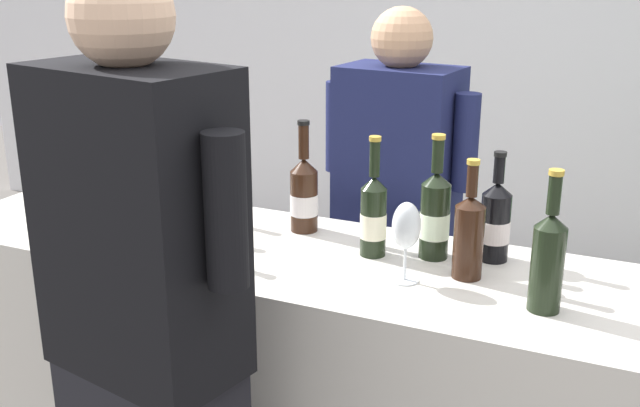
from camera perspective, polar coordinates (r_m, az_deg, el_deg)
The scene contains 16 objects.
wall_back at distance 4.41m, azimuth 15.44°, elevation 12.40°, with size 8.00×0.10×2.80m, color white.
wine_bottle_1 at distance 2.62m, azimuth -19.50°, elevation 2.74°, with size 0.08×0.08×0.35m.
wine_bottle_2 at distance 2.18m, azimuth -13.58°, elevation 0.32°, with size 0.08×0.08×0.35m.
wine_bottle_3 at distance 2.03m, azimuth 4.06°, elevation -0.86°, with size 0.07×0.07×0.33m.
wine_bottle_4 at distance 2.21m, azimuth -1.22°, elevation 0.74°, with size 0.08×0.08×0.33m.
wine_bottle_5 at distance 2.03m, azimuth 8.69°, elevation -0.82°, with size 0.08×0.08×0.34m.
wine_bottle_6 at distance 2.41m, azimuth -10.47°, elevation 1.97°, with size 0.07×0.07×0.33m.
wine_bottle_7 at distance 2.05m, azimuth 13.12°, elevation -1.33°, with size 0.08×0.08×0.30m.
wine_bottle_8 at distance 1.92m, azimuth 11.20°, elevation -2.27°, with size 0.08×0.08×0.31m.
wine_bottle_9 at distance 1.78m, azimuth 16.86°, elevation -3.98°, with size 0.07×0.07×0.33m.
wine_bottle_10 at distance 2.10m, azimuth -11.61°, elevation -0.40°, with size 0.08×0.08×0.32m.
wine_bottle_11 at distance 2.29m, azimuth -11.89°, elevation 0.92°, with size 0.08×0.08×0.33m.
wine_glass at distance 1.86m, azimuth 6.55°, elevation -1.90°, with size 0.07×0.07×0.21m.
ice_bucket at distance 2.44m, azimuth -17.59°, elevation 1.20°, with size 0.21×0.21×0.20m.
person_server at distance 2.62m, azimuth 5.67°, elevation -4.00°, with size 0.54×0.28×1.64m.
person_guest at distance 1.75m, azimuth -12.64°, elevation -13.75°, with size 0.56×0.32×1.78m.
Camera 1 is at (0.71, -1.74, 1.78)m, focal length 42.30 mm.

